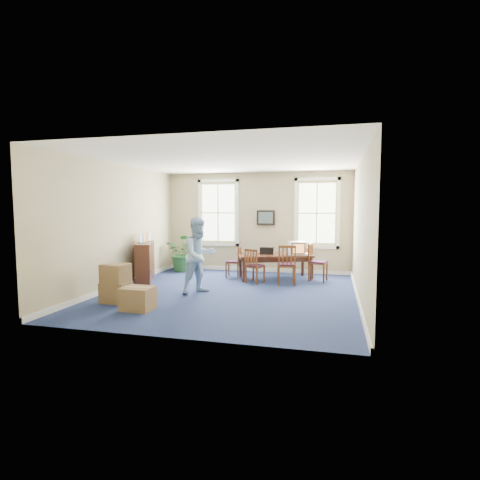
% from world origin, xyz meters
% --- Properties ---
extents(floor, '(6.50, 6.50, 0.00)m').
position_xyz_m(floor, '(0.00, 0.00, 0.00)').
color(floor, navy).
rests_on(floor, ground).
extents(ceiling, '(6.50, 6.50, 0.00)m').
position_xyz_m(ceiling, '(0.00, 0.00, 3.20)').
color(ceiling, white).
rests_on(ceiling, ground).
extents(wall_back, '(6.50, 0.00, 6.50)m').
position_xyz_m(wall_back, '(0.00, 3.25, 1.60)').
color(wall_back, tan).
rests_on(wall_back, ground).
extents(wall_front, '(6.50, 0.00, 6.50)m').
position_xyz_m(wall_front, '(0.00, -3.25, 1.60)').
color(wall_front, tan).
rests_on(wall_front, ground).
extents(wall_left, '(0.00, 6.50, 6.50)m').
position_xyz_m(wall_left, '(-3.00, 0.00, 1.60)').
color(wall_left, tan).
rests_on(wall_left, ground).
extents(wall_right, '(0.00, 6.50, 6.50)m').
position_xyz_m(wall_right, '(3.00, 0.00, 1.60)').
color(wall_right, tan).
rests_on(wall_right, ground).
extents(baseboard_back, '(6.00, 0.04, 0.12)m').
position_xyz_m(baseboard_back, '(0.00, 3.22, 0.06)').
color(baseboard_back, white).
rests_on(baseboard_back, ground).
extents(baseboard_left, '(0.04, 6.50, 0.12)m').
position_xyz_m(baseboard_left, '(-2.97, 0.00, 0.06)').
color(baseboard_left, white).
rests_on(baseboard_left, ground).
extents(baseboard_right, '(0.04, 6.50, 0.12)m').
position_xyz_m(baseboard_right, '(2.97, 0.00, 0.06)').
color(baseboard_right, white).
rests_on(baseboard_right, ground).
extents(window_left, '(1.40, 0.12, 2.20)m').
position_xyz_m(window_left, '(-1.30, 3.23, 1.90)').
color(window_left, white).
rests_on(window_left, ground).
extents(window_right, '(1.40, 0.12, 2.20)m').
position_xyz_m(window_right, '(1.90, 3.23, 1.90)').
color(window_right, white).
rests_on(window_right, ground).
extents(wall_picture, '(0.58, 0.06, 0.48)m').
position_xyz_m(wall_picture, '(0.30, 3.20, 1.75)').
color(wall_picture, black).
rests_on(wall_picture, ground).
extents(conference_table, '(2.31, 1.65, 0.72)m').
position_xyz_m(conference_table, '(0.76, 2.10, 0.36)').
color(conference_table, '#442116').
rests_on(conference_table, ground).
extents(crt_tv, '(0.56, 0.59, 0.38)m').
position_xyz_m(crt_tv, '(1.39, 2.15, 0.91)').
color(crt_tv, '#B7B7BC').
rests_on(crt_tv, conference_table).
extents(game_console, '(0.22, 0.25, 0.05)m').
position_xyz_m(game_console, '(1.68, 2.10, 0.75)').
color(game_console, white).
rests_on(game_console, conference_table).
extents(equipment_bag, '(0.42, 0.30, 0.20)m').
position_xyz_m(equipment_bag, '(0.53, 2.15, 0.82)').
color(equipment_bag, black).
rests_on(equipment_bag, conference_table).
extents(chair_near_left, '(0.56, 0.56, 0.95)m').
position_xyz_m(chair_near_left, '(0.33, 1.38, 0.48)').
color(chair_near_left, brown).
rests_on(chair_near_left, ground).
extents(chair_near_right, '(0.57, 0.57, 1.08)m').
position_xyz_m(chair_near_right, '(1.20, 1.38, 0.54)').
color(chair_near_right, brown).
rests_on(chair_near_right, ground).
extents(chair_end_left, '(0.43, 0.43, 0.93)m').
position_xyz_m(chair_end_left, '(-0.48, 2.10, 0.46)').
color(chair_end_left, brown).
rests_on(chair_end_left, ground).
extents(chair_end_right, '(0.56, 0.56, 1.07)m').
position_xyz_m(chair_end_right, '(2.01, 2.10, 0.54)').
color(chair_end_right, brown).
rests_on(chair_end_right, ground).
extents(man, '(1.09, 1.14, 1.84)m').
position_xyz_m(man, '(-0.72, -0.16, 0.92)').
color(man, '#98BEE6').
rests_on(man, ground).
extents(credenza, '(0.88, 1.43, 1.09)m').
position_xyz_m(credenza, '(-2.75, 0.90, 0.54)').
color(credenza, '#442116').
rests_on(credenza, ground).
extents(brochure_rack, '(0.19, 0.64, 0.28)m').
position_xyz_m(brochure_rack, '(-2.73, 0.90, 1.23)').
color(brochure_rack, '#99999E').
rests_on(brochure_rack, credenza).
extents(potted_plant, '(1.35, 1.27, 1.23)m').
position_xyz_m(potted_plant, '(-2.30, 2.66, 0.61)').
color(potted_plant, '#215525').
rests_on(potted_plant, ground).
extents(cardboard_boxes, '(1.63, 1.63, 0.89)m').
position_xyz_m(cardboard_boxes, '(-1.97, -1.33, 0.45)').
color(cardboard_boxes, olive).
rests_on(cardboard_boxes, ground).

